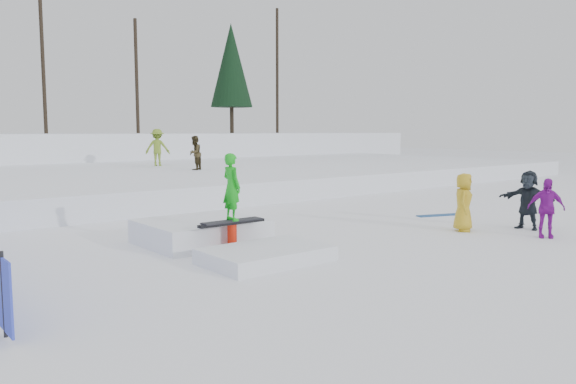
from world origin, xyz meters
TOP-DOWN VIEW (x-y plane):
  - ground at (0.00, 0.00)m, footprint 120.00×120.00m
  - snow_midrise at (0.00, 16.00)m, footprint 50.00×18.00m
  - treeline at (6.18, 28.28)m, footprint 40.24×4.22m
  - walker_olive at (4.76, 14.02)m, footprint 0.96×0.92m
  - walker_ygreen at (4.80, 17.86)m, footprint 1.39×1.26m
  - spectator_purple at (5.27, -2.03)m, footprint 0.80×0.89m
  - spectator_yellow at (4.50, -0.25)m, footprint 0.87×0.79m
  - spectator_dark at (6.07, -1.14)m, footprint 0.62×1.48m
  - loose_board_teal at (6.20, 1.74)m, footprint 1.41×0.73m
  - jib_rail_feature at (-1.54, 1.95)m, footprint 2.60×4.40m

SIDE VIEW (x-z plane):
  - ground at x=0.00m, z-range 0.00..0.00m
  - loose_board_teal at x=6.20m, z-range 0.00..0.03m
  - jib_rail_feature at x=-1.54m, z-range -0.75..1.36m
  - snow_midrise at x=0.00m, z-range 0.00..0.80m
  - spectator_purple at x=5.27m, z-range 0.00..1.45m
  - spectator_yellow at x=4.50m, z-range 0.00..1.50m
  - spectator_dark at x=6.07m, z-range 0.00..1.55m
  - walker_olive at x=4.76m, z-range 0.80..2.36m
  - walker_ygreen at x=4.80m, z-range 0.80..2.68m
  - treeline at x=6.18m, z-range 2.20..12.70m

